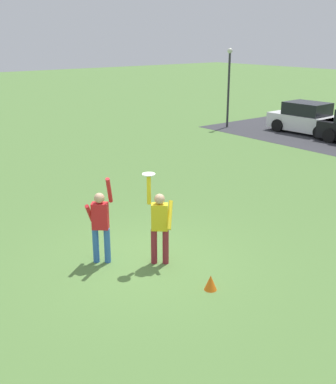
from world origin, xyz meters
TOP-DOWN VIEW (x-y plane):
  - ground_plane at (0.00, 0.00)m, footprint 120.00×120.00m
  - person_catcher at (0.33, 0.18)m, footprint 0.55×0.57m
  - person_defender at (-0.53, -0.82)m, footprint 0.64×0.66m
  - frisbee_disc at (0.18, 0.00)m, footprint 0.28×0.28m
  - parked_car_white at (-6.81, 15.39)m, footprint 4.17×2.17m
  - lamppost_by_lot at (-10.59, 13.23)m, footprint 0.28×0.28m
  - field_cone_orange at (1.90, 0.27)m, footprint 0.26×0.26m

SIDE VIEW (x-z plane):
  - ground_plane at x=0.00m, z-range 0.00..0.00m
  - field_cone_orange at x=1.90m, z-range 0.00..0.32m
  - parked_car_white at x=-6.81m, z-range -0.07..1.52m
  - person_defender at x=-0.53m, z-range -0.04..2.00m
  - person_catcher at x=0.33m, z-range -0.06..2.02m
  - frisbee_disc at x=0.18m, z-range 2.08..2.10m
  - lamppost_by_lot at x=-10.59m, z-range 0.46..4.72m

